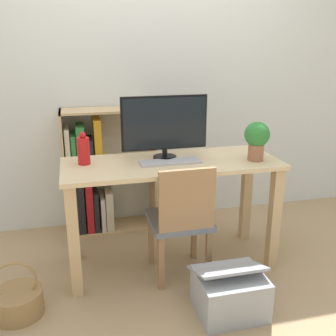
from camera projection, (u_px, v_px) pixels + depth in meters
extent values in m
plane|color=tan|center=(171.00, 262.00, 2.91)|extent=(10.00, 10.00, 0.00)
cube|color=silver|center=(147.00, 74.00, 3.30)|extent=(8.00, 0.05, 2.60)
cube|color=#D8BC8C|center=(172.00, 164.00, 2.68)|extent=(1.47, 0.57, 0.03)
cube|color=tan|center=(74.00, 242.00, 2.43)|extent=(0.07, 0.07, 0.75)
cube|color=tan|center=(274.00, 219.00, 2.74)|extent=(0.07, 0.07, 0.75)
cube|color=tan|center=(73.00, 212.00, 2.85)|extent=(0.07, 0.07, 0.75)
cube|color=tan|center=(246.00, 195.00, 3.16)|extent=(0.07, 0.07, 0.75)
cylinder|color=black|center=(165.00, 157.00, 2.74)|extent=(0.16, 0.16, 0.02)
cylinder|color=black|center=(165.00, 152.00, 2.73)|extent=(0.04, 0.04, 0.06)
cube|color=black|center=(164.00, 123.00, 2.67)|extent=(0.60, 0.02, 0.37)
cube|color=black|center=(165.00, 123.00, 2.67)|extent=(0.57, 0.03, 0.35)
cube|color=#B2B2B7|center=(170.00, 162.00, 2.63)|extent=(0.41, 0.13, 0.02)
cylinder|color=red|center=(84.00, 151.00, 2.59)|extent=(0.08, 0.08, 0.18)
sphere|color=red|center=(83.00, 135.00, 2.56)|extent=(0.05, 0.05, 0.05)
cylinder|color=#9E6647|center=(256.00, 152.00, 2.68)|extent=(0.11, 0.11, 0.11)
sphere|color=#2D7A33|center=(257.00, 134.00, 2.65)|extent=(0.17, 0.17, 0.17)
cube|color=slate|center=(179.00, 220.00, 2.66)|extent=(0.40, 0.40, 0.04)
cube|color=#9E754C|center=(187.00, 200.00, 2.42)|extent=(0.36, 0.03, 0.40)
cube|color=#9E754C|center=(161.00, 263.00, 2.54)|extent=(0.04, 0.04, 0.38)
cube|color=#9E754C|center=(208.00, 257.00, 2.61)|extent=(0.04, 0.04, 0.38)
cube|color=#9E754C|center=(151.00, 240.00, 2.84)|extent=(0.04, 0.04, 0.38)
cube|color=#9E754C|center=(194.00, 235.00, 2.91)|extent=(0.04, 0.04, 0.38)
cube|color=tan|center=(65.00, 174.00, 3.21)|extent=(0.02, 0.28, 1.04)
cube|color=tan|center=(153.00, 168.00, 3.38)|extent=(0.02, 0.28, 1.04)
cube|color=tan|center=(113.00, 226.00, 3.45)|extent=(0.75, 0.28, 0.02)
cube|color=tan|center=(107.00, 110.00, 3.14)|extent=(0.75, 0.28, 0.02)
cube|color=tan|center=(110.00, 171.00, 3.29)|extent=(0.71, 0.28, 0.02)
cube|color=orange|center=(74.00, 210.00, 3.32)|extent=(0.05, 0.24, 0.36)
cube|color=black|center=(81.00, 204.00, 3.32)|extent=(0.06, 0.24, 0.45)
cube|color=red|center=(89.00, 205.00, 3.34)|extent=(0.06, 0.24, 0.43)
cube|color=black|center=(96.00, 209.00, 3.36)|extent=(0.04, 0.24, 0.35)
cube|color=beige|center=(103.00, 211.00, 3.39)|extent=(0.04, 0.24, 0.29)
cube|color=beige|center=(109.00, 208.00, 3.39)|extent=(0.06, 0.24, 0.34)
cube|color=beige|center=(68.00, 151.00, 3.16)|extent=(0.04, 0.24, 0.38)
cube|color=#2D7F38|center=(74.00, 154.00, 3.18)|extent=(0.04, 0.24, 0.32)
cube|color=#2D7F38|center=(81.00, 149.00, 3.18)|extent=(0.07, 0.24, 0.40)
cube|color=black|center=(90.00, 155.00, 3.21)|extent=(0.05, 0.24, 0.29)
cube|color=orange|center=(98.00, 145.00, 3.20)|extent=(0.06, 0.24, 0.44)
cylinder|color=#997547|center=(18.00, 303.00, 2.34)|extent=(0.29, 0.29, 0.15)
torus|color=#997547|center=(15.00, 281.00, 2.29)|extent=(0.25, 0.02, 0.25)
cube|color=#999EA3|center=(230.00, 294.00, 2.34)|extent=(0.39, 0.34, 0.25)
cube|color=#999EA3|center=(227.00, 268.00, 2.36)|extent=(0.40, 0.33, 0.13)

